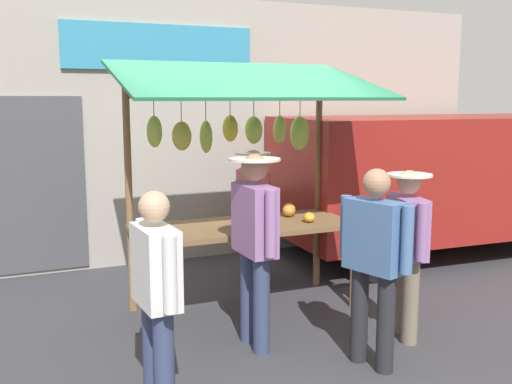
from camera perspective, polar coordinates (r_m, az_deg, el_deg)
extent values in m
plane|color=#38383D|center=(6.18, -1.12, -11.11)|extent=(40.00, 40.00, 0.00)
cube|color=#9E998E|center=(7.89, -7.23, 5.86)|extent=(9.00, 0.25, 3.40)
cube|color=teal|center=(7.69, -9.20, 13.56)|extent=(2.40, 0.06, 0.56)
cube|color=#47474C|center=(7.51, -23.29, 0.43)|extent=(1.90, 0.04, 2.10)
cube|color=brown|center=(5.94, -1.15, -3.35)|extent=(2.20, 0.90, 0.05)
cylinder|color=brown|center=(5.39, -9.96, -9.63)|extent=(0.06, 0.06, 0.83)
cylinder|color=brown|center=(6.18, 9.30, -7.18)|extent=(0.06, 0.06, 0.83)
cylinder|color=brown|center=(6.12, -11.67, -7.41)|extent=(0.06, 0.06, 0.83)
cylinder|color=brown|center=(6.82, 5.77, -5.55)|extent=(0.06, 0.06, 0.83)
cylinder|color=brown|center=(5.96, -12.11, -0.37)|extent=(0.07, 0.07, 2.35)
cylinder|color=brown|center=(6.69, 5.98, 0.80)|extent=(0.07, 0.07, 2.35)
cylinder|color=brown|center=(6.17, -2.60, 9.23)|extent=(2.12, 0.06, 0.06)
cube|color=#23724C|center=(5.66, -0.61, 10.77)|extent=(2.50, 1.46, 0.39)
cylinder|color=brown|center=(6.51, 4.26, 8.24)|extent=(0.01, 0.01, 0.22)
ellipsoid|color=#B2CC4C|center=(6.52, 4.23, 5.63)|extent=(0.26, 0.24, 0.37)
cylinder|color=brown|center=(6.38, 2.30, 8.29)|extent=(0.01, 0.01, 0.21)
ellipsoid|color=#B2CC4C|center=(6.39, 2.28, 6.03)|extent=(0.17, 0.19, 0.30)
cylinder|color=brown|center=(6.28, -0.22, 8.27)|extent=(0.01, 0.01, 0.21)
ellipsoid|color=#B2CC4C|center=(6.29, -0.22, 5.98)|extent=(0.21, 0.25, 0.29)
cylinder|color=brown|center=(6.15, -2.54, 8.31)|extent=(0.01, 0.01, 0.20)
ellipsoid|color=yellow|center=(6.15, -2.52, 6.13)|extent=(0.20, 0.22, 0.27)
cylinder|color=brown|center=(6.07, -4.86, 8.03)|extent=(0.01, 0.01, 0.25)
ellipsoid|color=#B2CC4C|center=(6.08, -4.82, 5.30)|extent=(0.14, 0.17, 0.33)
cylinder|color=brown|center=(5.95, -7.21, 7.97)|extent=(0.01, 0.01, 0.25)
ellipsoid|color=gold|center=(5.96, -7.16, 5.37)|extent=(0.24, 0.22, 0.29)
cylinder|color=brown|center=(5.92, -9.80, 8.18)|extent=(0.01, 0.01, 0.19)
ellipsoid|color=#B2CC4C|center=(5.93, -9.74, 5.75)|extent=(0.18, 0.17, 0.31)
ellipsoid|color=gold|center=(6.05, 5.14, -2.43)|extent=(0.19, 0.21, 0.10)
ellipsoid|color=orange|center=(6.32, 3.18, -1.72)|extent=(0.23, 0.26, 0.14)
cylinder|color=navy|center=(6.99, -0.73, -5.41)|extent=(0.14, 0.14, 0.77)
cylinder|color=navy|center=(6.77, 0.20, -5.90)|extent=(0.14, 0.14, 0.77)
cube|color=#BF4C51|center=(6.74, -0.28, -0.26)|extent=(0.24, 0.47, 0.54)
cylinder|color=#BF4C51|center=(7.00, -1.31, 0.26)|extent=(0.09, 0.09, 0.50)
cylinder|color=#BF4C51|center=(6.48, 0.84, -0.45)|extent=(0.09, 0.09, 0.50)
sphere|color=#8C664C|center=(6.69, -0.28, 3.18)|extent=(0.21, 0.21, 0.21)
cylinder|color=beige|center=(6.68, -0.28, 3.72)|extent=(0.40, 0.40, 0.02)
cylinder|color=#232328|center=(4.83, 12.35, -12.24)|extent=(0.14, 0.14, 0.79)
cylinder|color=#232328|center=(4.98, 9.90, -11.49)|extent=(0.14, 0.14, 0.79)
cube|color=#476B9E|center=(4.70, 11.36, -4.16)|extent=(0.35, 0.52, 0.56)
cylinder|color=#476B9E|center=(4.53, 14.34, -4.50)|extent=(0.09, 0.09, 0.51)
cylinder|color=#476B9E|center=(4.88, 8.62, -3.32)|extent=(0.09, 0.09, 0.51)
sphere|color=#A87A5B|center=(4.63, 11.52, 0.89)|extent=(0.22, 0.22, 0.22)
cylinder|color=navy|center=(5.04, 0.53, -10.85)|extent=(0.14, 0.14, 0.83)
cylinder|color=navy|center=(5.28, -0.76, -9.92)|extent=(0.14, 0.14, 0.83)
cube|color=#93669E|center=(4.97, -0.13, -2.66)|extent=(0.23, 0.51, 0.59)
cylinder|color=#93669E|center=(4.69, 1.44, -3.08)|extent=(0.09, 0.09, 0.54)
cylinder|color=#93669E|center=(5.24, -1.54, -1.78)|extent=(0.09, 0.09, 0.54)
sphere|color=#A87A5B|center=(4.90, -0.13, 2.36)|extent=(0.23, 0.23, 0.23)
cylinder|color=beige|center=(4.89, -0.13, 3.15)|extent=(0.43, 0.43, 0.02)
cylinder|color=navy|center=(4.13, -8.82, -16.16)|extent=(0.14, 0.14, 0.76)
cylinder|color=navy|center=(4.35, -9.91, -14.85)|extent=(0.14, 0.14, 0.76)
cube|color=silver|center=(4.01, -9.62, -7.05)|extent=(0.25, 0.47, 0.54)
cylinder|color=silver|center=(3.74, -8.27, -7.86)|extent=(0.09, 0.09, 0.49)
cylinder|color=silver|center=(4.27, -10.81, -5.79)|extent=(0.09, 0.09, 0.49)
sphere|color=tan|center=(3.92, -9.77, -1.39)|extent=(0.21, 0.21, 0.21)
cylinder|color=#726656|center=(5.41, 14.62, -10.20)|extent=(0.14, 0.14, 0.75)
cylinder|color=#726656|center=(5.62, 13.56, -9.41)|extent=(0.14, 0.14, 0.75)
cube|color=#93669E|center=(5.35, 14.34, -3.30)|extent=(0.32, 0.49, 0.53)
cylinder|color=#93669E|center=(5.09, 15.67, -3.73)|extent=(0.09, 0.09, 0.49)
cylinder|color=#93669E|center=(5.60, 13.15, -2.48)|extent=(0.09, 0.09, 0.49)
sphere|color=tan|center=(5.28, 14.51, 0.93)|extent=(0.21, 0.21, 0.21)
cylinder|color=beige|center=(5.27, 14.54, 1.59)|extent=(0.39, 0.39, 0.02)
cube|color=maroon|center=(8.47, 17.22, 1.70)|extent=(4.47, 2.03, 1.55)
cube|color=black|center=(7.70, 9.54, 3.37)|extent=(1.48, 1.87, 0.68)
cylinder|color=black|center=(7.10, 11.50, -5.83)|extent=(0.67, 0.21, 0.66)
cylinder|color=black|center=(8.51, 5.49, -3.21)|extent=(0.67, 0.21, 0.66)
cylinder|color=black|center=(10.17, 20.78, -1.73)|extent=(0.67, 0.21, 0.66)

